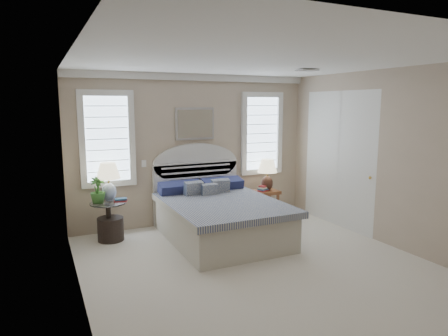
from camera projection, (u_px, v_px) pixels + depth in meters
floor at (264, 270)px, 5.27m from camera, size 4.50×5.00×0.01m
ceiling at (267, 60)px, 4.85m from camera, size 4.50×5.00×0.01m
wall_back at (195, 149)px, 7.30m from camera, size 4.50×0.02×2.70m
wall_left at (78, 184)px, 4.12m from camera, size 0.02×5.00×2.70m
wall_right at (394, 159)px, 6.01m from camera, size 0.02×5.00×2.70m
crown_molding at (195, 77)px, 7.06m from camera, size 4.50×0.08×0.12m
hvac_vent at (307, 70)px, 6.07m from camera, size 0.30×0.20×0.02m
switch_plate at (144, 164)px, 6.91m from camera, size 0.08×0.01×0.12m
window_left at (107, 139)px, 6.59m from camera, size 0.90×0.06×1.60m
window_right at (262, 133)px, 7.83m from camera, size 0.90×0.06×1.60m
painting at (195, 124)px, 7.19m from camera, size 0.74×0.04×0.58m
closet_door at (338, 159)px, 7.09m from camera, size 0.02×1.80×2.40m
bed at (218, 214)px, 6.52m from camera, size 1.72×2.28×1.47m
side_table_left at (109, 217)px, 6.35m from camera, size 0.56×0.56×0.63m
nightstand_right at (265, 198)px, 7.68m from camera, size 0.50×0.40×0.53m
floor_pot at (111, 229)px, 6.40m from camera, size 0.55×0.55×0.37m
lamp_left at (108, 177)px, 6.39m from camera, size 0.42×0.42×0.62m
lamp_right at (267, 171)px, 7.62m from camera, size 0.39×0.39×0.61m
potted_plant at (98, 190)px, 6.24m from camera, size 0.26×0.26×0.41m
books_left at (121, 200)px, 6.36m from camera, size 0.22×0.18×0.05m
books_right at (263, 189)px, 7.59m from camera, size 0.25×0.22×0.11m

